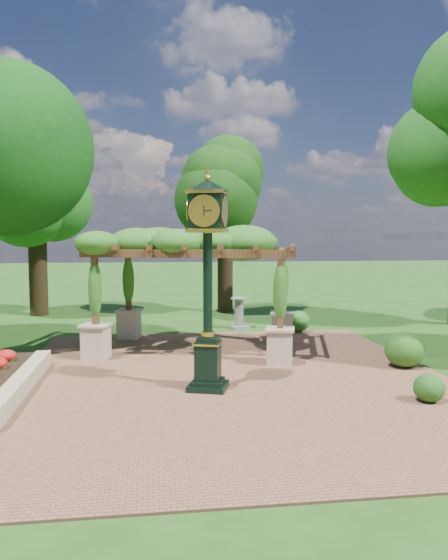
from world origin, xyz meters
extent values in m
plane|color=#1E4714|center=(0.00, 0.00, 0.00)|extent=(120.00, 120.00, 0.00)
cube|color=brown|center=(0.00, 1.00, 0.02)|extent=(10.00, 12.00, 0.04)
cube|color=#C6B793|center=(-4.60, 0.50, 0.20)|extent=(0.35, 5.00, 0.40)
cube|color=black|center=(-0.67, 0.16, 0.10)|extent=(1.00, 1.00, 0.12)
cube|color=black|center=(-0.67, 0.16, 0.64)|extent=(0.63, 0.63, 0.90)
cube|color=gold|center=(-0.67, 0.16, 1.04)|extent=(0.70, 0.70, 0.04)
cylinder|color=black|center=(-0.67, 0.16, 2.33)|extent=(0.25, 0.25, 2.29)
cube|color=black|center=(-0.67, 0.16, 3.83)|extent=(0.88, 0.88, 0.70)
cylinder|color=beige|center=(-0.78, -0.18, 3.83)|extent=(0.58, 0.21, 0.60)
cone|color=black|center=(-0.67, 0.16, 4.38)|extent=(1.13, 1.13, 0.25)
sphere|color=gold|center=(-0.67, 0.16, 4.53)|extent=(0.14, 0.14, 0.14)
cube|color=#C2B090|center=(-3.33, 3.49, 0.48)|extent=(0.78, 0.78, 0.88)
cube|color=#55371D|center=(-3.33, 3.49, 1.88)|extent=(0.19, 0.19, 1.82)
cube|color=#C2B090|center=(1.41, 2.21, 0.48)|extent=(0.78, 0.78, 0.88)
cube|color=#55371D|center=(1.41, 2.21, 1.88)|extent=(0.19, 0.19, 1.82)
cube|color=#C2B090|center=(-2.56, 6.34, 0.48)|extent=(0.78, 0.78, 0.88)
cube|color=#55371D|center=(-2.56, 6.34, 1.88)|extent=(0.19, 0.19, 1.82)
cube|color=#C2B090|center=(2.18, 5.05, 0.48)|extent=(0.78, 0.78, 0.88)
cube|color=#55371D|center=(2.18, 5.05, 1.88)|extent=(0.19, 0.19, 1.82)
cube|color=#55371D|center=(-0.96, 2.85, 2.87)|extent=(5.53, 1.62, 0.22)
cube|color=#55371D|center=(-0.19, 5.69, 2.87)|extent=(5.53, 1.62, 0.22)
ellipsoid|color=#285E1A|center=(-0.58, 4.27, 3.13)|extent=(6.42, 4.90, 0.98)
cube|color=gray|center=(1.29, 7.92, 0.06)|extent=(0.75, 0.75, 0.11)
cylinder|color=gray|center=(1.29, 7.92, 0.56)|extent=(0.38, 0.38, 1.02)
cylinder|color=gray|center=(1.29, 7.92, 1.10)|extent=(0.71, 0.71, 0.06)
ellipsoid|color=#205117|center=(3.58, -1.35, 0.32)|extent=(0.70, 0.70, 0.56)
ellipsoid|color=#245618|center=(4.43, 1.45, 0.48)|extent=(1.25, 1.25, 0.89)
ellipsoid|color=#245F1B|center=(3.16, 6.77, 0.40)|extent=(1.00, 1.00, 0.73)
cylinder|color=black|center=(-6.52, 12.42, 1.62)|extent=(0.76, 0.76, 3.23)
ellipsoid|color=#1A5117|center=(-6.52, 12.42, 5.78)|extent=(4.12, 4.12, 5.10)
cylinder|color=black|center=(1.41, 12.30, 1.44)|extent=(0.67, 0.67, 2.88)
ellipsoid|color=#14370D|center=(1.41, 12.30, 5.15)|extent=(3.68, 3.68, 4.54)
camera|label=1|loc=(-1.90, -11.29, 3.31)|focal=35.00mm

